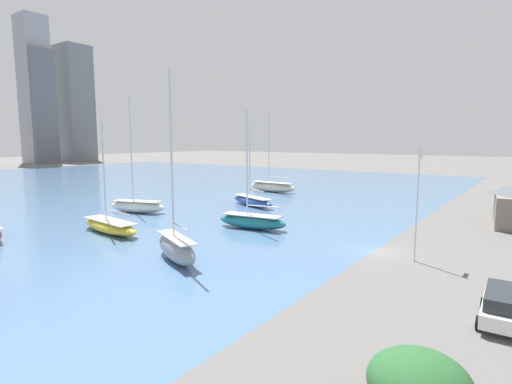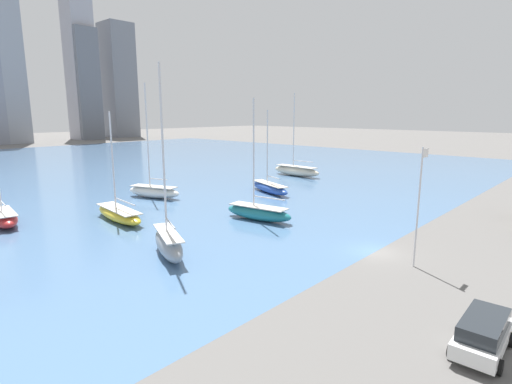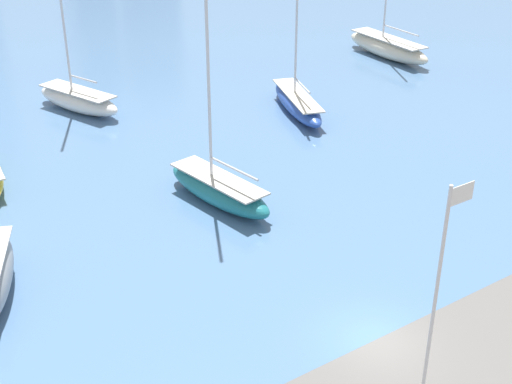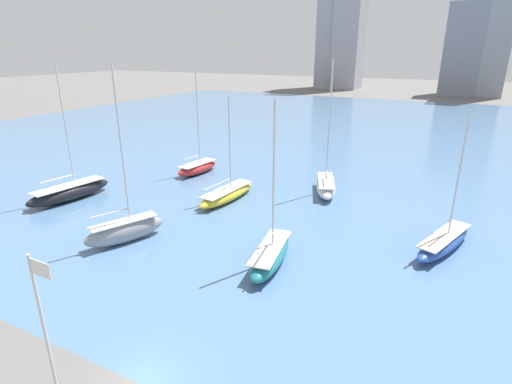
{
  "view_description": "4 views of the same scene",
  "coord_description": "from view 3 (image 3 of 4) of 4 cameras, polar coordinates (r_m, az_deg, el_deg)",
  "views": [
    {
      "loc": [
        -35.83,
        -12.17,
        10.29
      ],
      "look_at": [
        5.87,
        17.87,
        3.57
      ],
      "focal_mm": 28.0,
      "sensor_mm": 36.0,
      "label": 1
    },
    {
      "loc": [
        -31.99,
        -15.0,
        12.15
      ],
      "look_at": [
        4.65,
        18.67,
        2.23
      ],
      "focal_mm": 28.0,
      "sensor_mm": 36.0,
      "label": 2
    },
    {
      "loc": [
        -18.3,
        -17.76,
        20.31
      ],
      "look_at": [
        0.53,
        10.29,
        2.79
      ],
      "focal_mm": 50.0,
      "sensor_mm": 36.0,
      "label": 3
    },
    {
      "loc": [
        13.23,
        -12.28,
        17.25
      ],
      "look_at": [
        -2.92,
        19.86,
        4.31
      ],
      "focal_mm": 28.0,
      "sensor_mm": 36.0,
      "label": 4
    }
  ],
  "objects": [
    {
      "name": "flag_pole",
      "position": [
        26.8,
        14.33,
        -7.72
      ],
      "size": [
        1.24,
        0.14,
        9.6
      ],
      "color": "silver",
      "rests_on": "ground_plane"
    },
    {
      "name": "sailboat_white",
      "position": [
        58.34,
        -14.04,
        7.24
      ],
      "size": [
        5.09,
        8.86,
        16.21
      ],
      "rotation": [
        0.0,
        0.0,
        0.34
      ],
      "color": "white",
      "rests_on": "harbor_water"
    },
    {
      "name": "sailboat_teal",
      "position": [
        42.56,
        -3.01,
        0.29
      ],
      "size": [
        3.58,
        8.83,
        13.77
      ],
      "rotation": [
        0.0,
        0.0,
        0.15
      ],
      "color": "#1E757F",
      "rests_on": "harbor_water"
    },
    {
      "name": "sailboat_cream",
      "position": [
        71.56,
        10.49,
        11.35
      ],
      "size": [
        2.89,
        10.82,
        15.8
      ],
      "rotation": [
        0.0,
        0.0,
        -0.03
      ],
      "color": "beige",
      "rests_on": "harbor_water"
    },
    {
      "name": "ground_plane",
      "position": [
        32.6,
        9.54,
        -11.58
      ],
      "size": [
        500.0,
        500.0,
        0.0
      ],
      "primitive_type": "plane",
      "color": "#605E5B"
    },
    {
      "name": "sailboat_blue",
      "position": [
        56.45,
        3.33,
        7.19
      ],
      "size": [
        5.24,
        10.03,
        12.55
      ],
      "rotation": [
        0.0,
        0.0,
        -0.33
      ],
      "color": "#284CA8",
      "rests_on": "harbor_water"
    }
  ]
}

